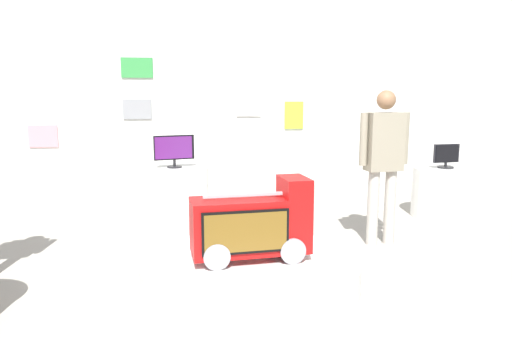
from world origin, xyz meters
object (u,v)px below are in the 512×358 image
tv_on_center_rear (446,156)px  shopper_browsing_rear (384,156)px  main_display_pedestal (250,273)px  tv_on_left_rear (174,149)px  novelty_firetruck_tv (253,227)px  display_pedestal_center_rear (444,192)px  display_pedestal_left_rear (175,192)px

tv_on_center_rear → shopper_browsing_rear: size_ratio=0.22×
main_display_pedestal → tv_on_left_rear: tv_on_left_rear is taller
main_display_pedestal → tv_on_center_rear: tv_on_center_rear is taller
tv_on_center_rear → shopper_browsing_rear: (-1.32, -1.01, 0.15)m
main_display_pedestal → novelty_firetruck_tv: size_ratio=1.83×
novelty_firetruck_tv → tv_on_left_rear: size_ratio=1.88×
tv_on_left_rear → shopper_browsing_rear: (2.22, -1.60, 0.07)m
main_display_pedestal → tv_on_left_rear: 2.79m
main_display_pedestal → display_pedestal_center_rear: (2.89, 2.02, 0.20)m
main_display_pedestal → shopper_browsing_rear: 2.05m
novelty_firetruck_tv → shopper_browsing_rear: size_ratio=0.60×
novelty_firetruck_tv → tv_on_center_rear: (2.87, 2.02, 0.28)m
shopper_browsing_rear → display_pedestal_center_rear: bearing=37.7°
tv_on_left_rear → display_pedestal_center_rear: 3.63m
novelty_firetruck_tv → display_pedestal_center_rear: (2.88, 2.02, -0.21)m
display_pedestal_left_rear → tv_on_center_rear: tv_on_center_rear is taller
display_pedestal_left_rear → display_pedestal_center_rear: bearing=-9.5°
main_display_pedestal → novelty_firetruck_tv: (0.02, -0.01, 0.40)m
main_display_pedestal → shopper_browsing_rear: bearing=32.5°
display_pedestal_left_rear → display_pedestal_center_rear: (3.53, -0.59, 0.00)m
display_pedestal_center_rear → shopper_browsing_rear: 1.78m
tv_on_center_rear → main_display_pedestal: bearing=-145.1°
tv_on_left_rear → tv_on_center_rear: 3.58m
novelty_firetruck_tv → main_display_pedestal: bearing=165.0°
display_pedestal_center_rear → tv_on_center_rear: 0.49m
novelty_firetruck_tv → display_pedestal_left_rear: 2.71m
main_display_pedestal → display_pedestal_center_rear: size_ratio=2.22×
display_pedestal_center_rear → main_display_pedestal: bearing=-145.1°
main_display_pedestal → shopper_browsing_rear: (1.58, 1.00, 0.84)m
display_pedestal_left_rear → shopper_browsing_rear: size_ratio=0.54×
tv_on_left_rear → shopper_browsing_rear: size_ratio=0.32×
tv_on_left_rear → shopper_browsing_rear: shopper_browsing_rear is taller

